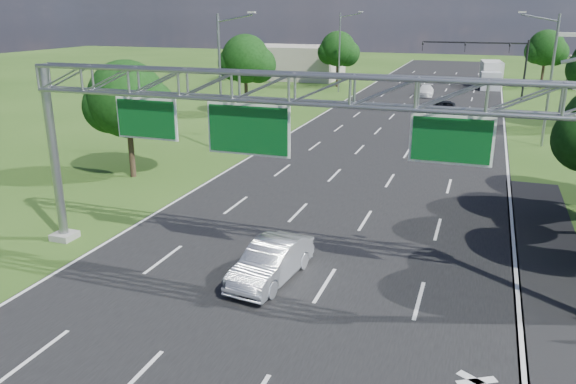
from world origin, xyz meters
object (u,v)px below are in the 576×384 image
at_px(sign_gantry, 294,105).
at_px(silver_sedan, 271,262).
at_px(box_truck, 491,75).
at_px(traffic_signal, 495,55).

bearing_deg(sign_gantry, silver_sedan, -134.34).
height_order(sign_gantry, box_truck, sign_gantry).
bearing_deg(box_truck, silver_sedan, -102.28).
height_order(silver_sedan, box_truck, box_truck).
bearing_deg(sign_gantry, traffic_signal, 82.32).
distance_m(sign_gantry, box_truck, 65.84).
height_order(traffic_signal, box_truck, traffic_signal).
distance_m(traffic_signal, box_truck, 12.76).
xyz_separation_m(sign_gantry, silver_sedan, (-0.69, -0.70, -6.11)).
height_order(sign_gantry, traffic_signal, sign_gantry).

